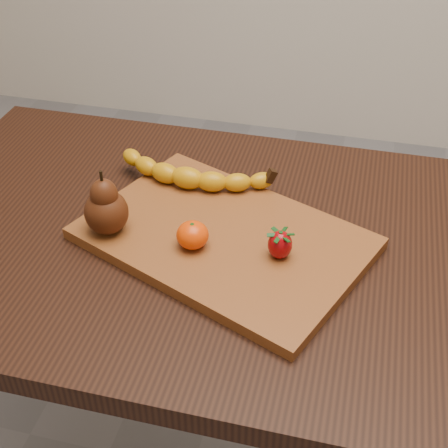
% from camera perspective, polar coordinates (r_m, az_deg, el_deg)
% --- Properties ---
extents(table, '(1.00, 0.70, 0.76)m').
position_cam_1_polar(table, '(1.13, -4.03, -4.43)').
color(table, black).
rests_on(table, ground).
extents(cutting_board, '(0.53, 0.45, 0.02)m').
position_cam_1_polar(cutting_board, '(1.03, 0.00, -1.31)').
color(cutting_board, brown).
rests_on(cutting_board, table).
extents(banana, '(0.26, 0.09, 0.04)m').
position_cam_1_polar(banana, '(1.13, -3.38, 4.23)').
color(banana, '#D09109').
rests_on(banana, cutting_board).
extents(pear, '(0.09, 0.09, 0.11)m').
position_cam_1_polar(pear, '(1.02, -10.83, 2.00)').
color(pear, '#461E0B').
rests_on(pear, cutting_board).
extents(mandarin, '(0.07, 0.07, 0.04)m').
position_cam_1_polar(mandarin, '(0.99, -2.90, -1.01)').
color(mandarin, '#EE3F02').
rests_on(mandarin, cutting_board).
extents(strawberry, '(0.05, 0.05, 0.05)m').
position_cam_1_polar(strawberry, '(0.97, 5.15, -1.81)').
color(strawberry, '#950408').
rests_on(strawberry, cutting_board).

